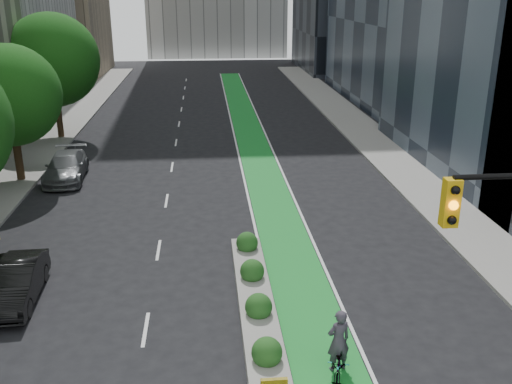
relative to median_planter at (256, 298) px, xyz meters
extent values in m
cube|color=gray|center=(-13.00, 17.96, -0.30)|extent=(3.60, 90.00, 0.15)
cube|color=gray|center=(10.60, 17.96, -0.30)|extent=(3.60, 90.00, 0.15)
cube|color=#198A2D|center=(1.80, 22.96, -0.37)|extent=(2.20, 70.00, 0.01)
cylinder|color=black|center=(-12.20, 14.96, 1.87)|extent=(0.44, 0.44, 4.48)
sphere|color=#14490F|center=(-12.20, 14.96, 4.59)|extent=(5.60, 5.60, 5.60)
cylinder|color=black|center=(-12.20, 24.96, 2.20)|extent=(0.44, 0.44, 5.15)
sphere|color=#14490F|center=(-12.20, 24.96, 5.33)|extent=(6.60, 6.60, 6.60)
cube|color=gold|center=(3.50, -6.54, 5.88)|extent=(0.34, 0.28, 1.05)
sphere|color=orange|center=(3.50, -6.70, 5.88)|extent=(0.20, 0.20, 0.20)
cube|color=gray|center=(0.00, -0.04, -0.17)|extent=(1.20, 10.00, 0.40)
sphere|color=#194C19|center=(0.00, -3.54, 0.28)|extent=(0.90, 0.90, 0.90)
sphere|color=#194C19|center=(0.00, -1.04, 0.28)|extent=(0.90, 0.90, 0.90)
sphere|color=#194C19|center=(0.00, 1.46, 0.28)|extent=(0.90, 0.90, 0.90)
sphere|color=#194C19|center=(0.00, 3.96, 0.28)|extent=(0.90, 0.90, 0.90)
imported|color=gray|center=(1.98, -4.08, 0.07)|extent=(1.04, 1.78, 0.88)
imported|color=#3A3540|center=(2.05, -3.63, 0.61)|extent=(0.81, 0.64, 1.96)
imported|color=black|center=(-8.39, 1.25, 0.34)|extent=(1.68, 4.35, 1.42)
imported|color=#595B5E|center=(-9.65, 15.10, 0.38)|extent=(2.44, 5.33, 1.51)
camera|label=1|loc=(-1.56, -17.26, 10.10)|focal=40.00mm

